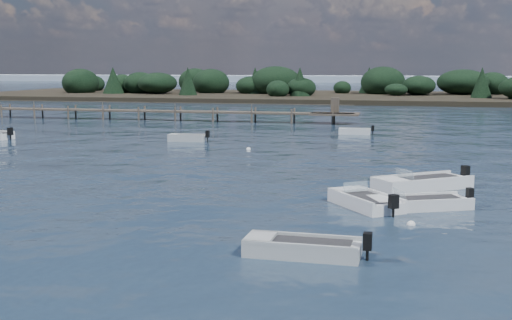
% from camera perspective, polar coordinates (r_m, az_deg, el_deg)
% --- Properties ---
extents(ground, '(400.00, 400.00, 0.00)m').
position_cam_1_polar(ground, '(79.50, 5.06, 4.03)').
color(ground, '#172535').
rests_on(ground, ground).
extents(dinghy_mid_white_a, '(4.46, 3.11, 1.05)m').
position_cam_1_polar(dinghy_mid_white_a, '(27.71, 14.30, -3.90)').
color(dinghy_mid_white_a, silver).
rests_on(dinghy_mid_white_a, ground).
extents(dinghy_extra_b, '(3.95, 1.46, 1.11)m').
position_cam_1_polar(dinghy_extra_b, '(20.31, 4.14, -8.07)').
color(dinghy_extra_b, '#A4A9AB').
rests_on(dinghy_extra_b, ground).
extents(dinghy_extra_a, '(3.43, 3.82, 1.21)m').
position_cam_1_polar(dinghy_extra_a, '(27.45, 9.69, -3.82)').
color(dinghy_extra_a, silver).
rests_on(dinghy_extra_a, ground).
extents(dinghy_mid_white_b, '(4.94, 4.34, 1.29)m').
position_cam_1_polar(dinghy_mid_white_b, '(32.16, 14.53, -2.18)').
color(dinghy_mid_white_b, silver).
rests_on(dinghy_mid_white_b, ground).
extents(tender_far_grey_b, '(3.05, 1.14, 1.04)m').
position_cam_1_polar(tender_far_grey_b, '(56.80, 8.77, 2.42)').
color(tender_far_grey_b, silver).
rests_on(tender_far_grey_b, ground).
extents(tender_far_white, '(3.29, 1.28, 1.12)m').
position_cam_1_polar(tender_far_white, '(51.16, -6.13, 1.84)').
color(tender_far_white, '#A4A9AB').
rests_on(tender_far_white, ground).
extents(buoy_b, '(0.32, 0.32, 0.32)m').
position_cam_1_polar(buoy_b, '(24.80, 13.62, -5.63)').
color(buoy_b, white).
rests_on(buoy_b, ground).
extents(buoy_e, '(0.32, 0.32, 0.32)m').
position_cam_1_polar(buoy_e, '(45.85, -0.67, 0.95)').
color(buoy_e, white).
rests_on(buoy_e, ground).
extents(jetty, '(64.50, 3.20, 3.40)m').
position_cam_1_polar(jetty, '(74.33, -13.18, 4.31)').
color(jetty, '#4F453A').
rests_on(jetty, ground).
extents(far_headland, '(190.00, 40.00, 5.80)m').
position_cam_1_polar(far_headland, '(119.38, 19.90, 5.93)').
color(far_headland, black).
rests_on(far_headland, ground).
extents(distant_haze, '(280.00, 20.00, 2.40)m').
position_cam_1_polar(distant_haze, '(268.35, -9.09, 6.94)').
color(distant_haze, '#99A9BD').
rests_on(distant_haze, ground).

